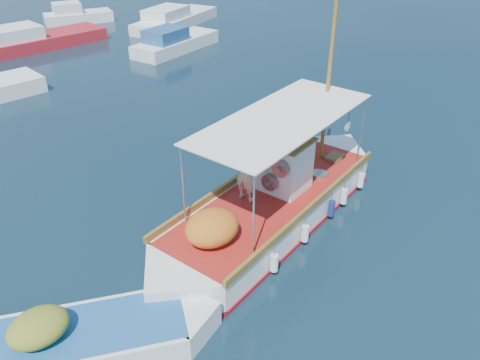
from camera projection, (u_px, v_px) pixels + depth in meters
ground at (264, 210)px, 15.26m from camera, size 160.00×160.00×0.00m
fishing_caique at (271, 205)px, 14.48m from camera, size 10.37×4.51×6.49m
dinghy at (80, 342)px, 10.33m from camera, size 5.72×3.51×1.54m
bg_boat_n at (28, 42)px, 31.09m from camera, size 9.81×3.59×1.80m
bg_boat_ne at (174, 43)px, 30.81m from camera, size 6.87×3.97×1.80m
bg_boat_e at (174, 20)px, 36.66m from camera, size 9.02×5.96×1.80m
bg_boat_far_n at (76, 16)px, 37.77m from camera, size 5.55×3.16×1.80m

